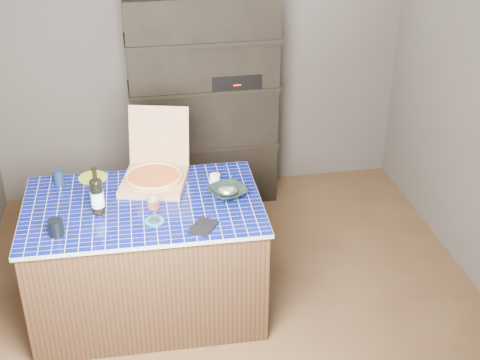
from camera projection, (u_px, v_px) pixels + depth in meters
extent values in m
plane|color=brown|center=(236.00, 304.00, 4.67)|extent=(3.50, 3.50, 0.00)
plane|color=#514C46|center=(199.00, 53.00, 5.57)|extent=(3.50, 0.00, 3.50)
plane|color=#514C46|center=(314.00, 337.00, 2.56)|extent=(3.50, 0.00, 3.50)
cube|color=black|center=(203.00, 102.00, 5.55)|extent=(1.20, 0.40, 1.80)
cube|color=black|center=(234.00, 77.00, 5.44)|extent=(0.40, 0.32, 0.12)
cube|color=#412D19|center=(147.00, 259.00, 4.45)|extent=(1.50, 0.95, 0.80)
cube|color=#040D4A|center=(143.00, 206.00, 4.25)|extent=(1.53, 0.99, 0.03)
cube|color=tan|center=(154.00, 182.00, 4.45)|extent=(0.50, 0.50, 0.05)
cube|color=tan|center=(159.00, 136.00, 4.56)|extent=(0.42, 0.20, 0.40)
cylinder|color=tan|center=(154.00, 178.00, 4.44)|extent=(0.38, 0.38, 0.01)
cylinder|color=maroon|center=(154.00, 176.00, 4.43)|extent=(0.33, 0.33, 0.01)
torus|color=tan|center=(154.00, 176.00, 4.43)|extent=(0.38, 0.38, 0.02)
cylinder|color=black|center=(97.00, 198.00, 4.10)|extent=(0.08, 0.08, 0.22)
ellipsoid|color=black|center=(95.00, 182.00, 4.04)|extent=(0.08, 0.08, 0.04)
cylinder|color=black|center=(95.00, 174.00, 4.02)|extent=(0.03, 0.03, 0.09)
cylinder|color=silver|center=(98.00, 199.00, 4.10)|extent=(0.08, 0.08, 0.10)
cylinder|color=#3E9AD3|center=(98.00, 203.00, 4.12)|extent=(0.08, 0.08, 0.01)
cylinder|color=#3E9AD3|center=(97.00, 192.00, 4.08)|extent=(0.08, 0.08, 0.01)
cylinder|color=#176279|center=(154.00, 221.00, 4.06)|extent=(0.12, 0.12, 0.01)
cylinder|color=white|center=(154.00, 220.00, 4.06)|extent=(0.07, 0.07, 0.01)
cylinder|color=white|center=(154.00, 214.00, 4.04)|extent=(0.01, 0.01, 0.08)
ellipsoid|color=white|center=(153.00, 202.00, 4.00)|extent=(0.08, 0.08, 0.11)
cylinder|color=#C4631F|center=(153.00, 203.00, 4.00)|extent=(0.07, 0.07, 0.05)
cylinder|color=white|center=(153.00, 199.00, 3.99)|extent=(0.07, 0.07, 0.02)
cylinder|color=black|center=(56.00, 228.00, 3.91)|extent=(0.09, 0.09, 0.10)
cube|color=black|center=(203.00, 227.00, 4.00)|extent=(0.21, 0.22, 0.01)
imported|color=black|center=(228.00, 192.00, 4.32)|extent=(0.31, 0.31, 0.06)
ellipsoid|color=silver|center=(228.00, 191.00, 4.31)|extent=(0.13, 0.11, 0.06)
cylinder|color=silver|center=(215.00, 179.00, 4.47)|extent=(0.07, 0.07, 0.06)
cylinder|color=#0E1C33|center=(59.00, 178.00, 4.44)|extent=(0.07, 0.07, 0.11)
cylinder|color=#83AF25|center=(93.00, 178.00, 4.55)|extent=(0.20, 0.20, 0.01)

